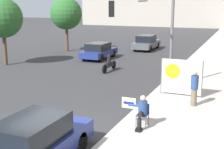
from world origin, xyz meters
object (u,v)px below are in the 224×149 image
parked_car_curbside (35,142)px  motorcycle_on_road (109,64)px  car_on_road_midblock (146,42)px  street_tree_midblock (66,14)px  car_on_road_nearest (99,51)px  street_tree_near_curb (3,18)px  seated_protester (141,110)px  protest_banner (181,77)px  jogger_on_sidewalk (194,88)px  traffic_light_pole (148,25)px

parked_car_curbside → motorcycle_on_road: 13.43m
car_on_road_midblock → street_tree_midblock: (-7.05, -4.07, 2.95)m
parked_car_curbside → car_on_road_nearest: bearing=109.5°
parked_car_curbside → motorcycle_on_road: size_ratio=1.86×
car_on_road_nearest → street_tree_near_curb: bearing=-136.0°
seated_protester → protest_banner: 4.74m
car_on_road_nearest → jogger_on_sidewalk: bearing=-46.9°
parked_car_curbside → car_on_road_midblock: car_on_road_midblock is taller
parked_car_curbside → car_on_road_midblock: (-3.93, 24.14, 0.01)m
motorcycle_on_road → street_tree_midblock: bearing=137.4°
motorcycle_on_road → jogger_on_sidewalk: bearing=-41.6°
car_on_road_nearest → motorcycle_on_road: car_on_road_nearest is taller
jogger_on_sidewalk → street_tree_near_curb: bearing=-16.6°
seated_protester → car_on_road_nearest: 15.94m
protest_banner → motorcycle_on_road: size_ratio=0.92×
seated_protester → car_on_road_midblock: 21.40m
car_on_road_midblock → street_tree_midblock: bearing=-150.0°
parked_car_curbside → car_on_road_midblock: size_ratio=0.91×
jogger_on_sidewalk → motorcycle_on_road: size_ratio=0.72×
jogger_on_sidewalk → traffic_light_pole: (-2.94, 2.32, 2.60)m
protest_banner → car_on_road_midblock: size_ratio=0.45×
seated_protester → car_on_road_nearest: (-8.22, 13.65, -0.13)m
jogger_on_sidewalk → traffic_light_pole: bearing=-36.7°
car_on_road_midblock → motorcycle_on_road: size_ratio=2.04×
jogger_on_sidewalk → parked_car_curbside: 7.80m
jogger_on_sidewalk → car_on_road_nearest: jogger_on_sidewalk is taller
traffic_light_pole → parked_car_curbside: bearing=-93.5°
protest_banner → street_tree_near_curb: size_ratio=0.40×
protest_banner → motorcycle_on_road: bearing=141.7°
jogger_on_sidewalk → street_tree_midblock: (-14.49, 13.10, 2.72)m
jogger_on_sidewalk → car_on_road_nearest: size_ratio=0.38×
traffic_light_pole → parked_car_curbside: traffic_light_pole is taller
motorcycle_on_road → protest_banner: bearing=-38.3°
seated_protester → car_on_road_midblock: car_on_road_midblock is taller
traffic_light_pole → car_on_road_midblock: size_ratio=1.08×
motorcycle_on_road → parked_car_curbside: bearing=-75.8°
traffic_light_pole → parked_car_curbside: 9.73m
street_tree_midblock → car_on_road_nearest: bearing=-30.0°
street_tree_near_curb → motorcycle_on_road: bearing=7.3°
traffic_light_pole → protest_banner: bearing=-25.0°
seated_protester → parked_car_curbside: bearing=-122.5°
car_on_road_nearest → street_tree_midblock: street_tree_midblock is taller
seated_protester → parked_car_curbside: (-2.10, -3.61, -0.09)m
seated_protester → traffic_light_pole: bearing=102.8°
street_tree_near_curb → street_tree_midblock: 8.16m
traffic_light_pole → street_tree_near_curb: size_ratio=0.97×
traffic_light_pole → street_tree_near_curb: 12.49m
street_tree_midblock → jogger_on_sidewalk: bearing=-42.1°
car_on_road_nearest → car_on_road_midblock: 7.22m
car_on_road_nearest → car_on_road_midblock: car_on_road_midblock is taller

